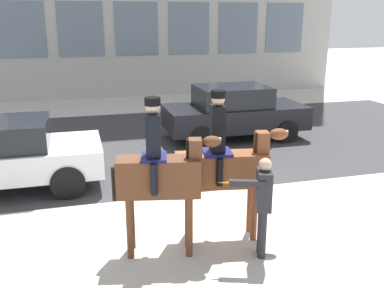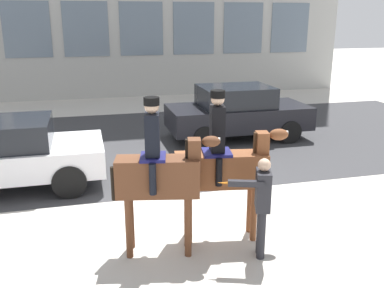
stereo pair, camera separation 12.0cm
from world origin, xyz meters
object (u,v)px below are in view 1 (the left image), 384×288
object	(u,v)px
street_car_near_lane	(6,154)
pedestrian_bystander	(263,200)
mounted_horse_lead	(160,173)
street_car_far_lane	(234,112)
mounted_horse_companion	(224,165)

from	to	relation	value
street_car_near_lane	pedestrian_bystander	bearing A→B (deg)	-43.62
mounted_horse_lead	street_car_near_lane	size ratio (longest dim) A/B	0.63
pedestrian_bystander	street_car_near_lane	bearing A→B (deg)	-24.97
street_car_near_lane	street_car_far_lane	xyz separation A→B (m)	(6.36, 2.63, 0.04)
mounted_horse_lead	mounted_horse_companion	xyz separation A→B (m)	(1.12, 0.22, -0.04)
mounted_horse_lead	street_car_near_lane	bearing A→B (deg)	139.77
pedestrian_bystander	street_car_near_lane	distance (m)	5.94
mounted_horse_lead	street_car_far_lane	size ratio (longest dim) A/B	0.59
mounted_horse_companion	street_car_near_lane	distance (m)	5.17
pedestrian_bystander	mounted_horse_companion	bearing A→B (deg)	-43.54
mounted_horse_companion	street_car_far_lane	world-z (taller)	mounted_horse_companion
mounted_horse_lead	street_car_far_lane	bearing A→B (deg)	71.86
street_car_far_lane	pedestrian_bystander	bearing A→B (deg)	-107.05
street_car_near_lane	street_car_far_lane	distance (m)	6.88
street_car_near_lane	mounted_horse_companion	bearing A→B (deg)	-40.64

